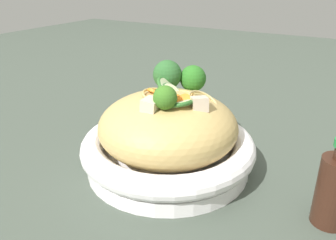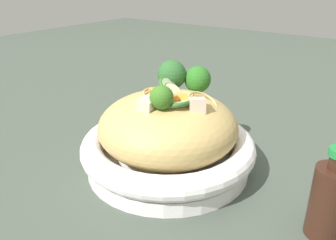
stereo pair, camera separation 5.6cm
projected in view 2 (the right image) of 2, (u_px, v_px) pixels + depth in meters
The scene contains 8 objects.
ground_plane at pixel (168, 167), 0.60m from camera, with size 3.00×3.00×0.00m, color #404A3F.
serving_bowl at pixel (168, 151), 0.59m from camera, with size 0.30×0.30×0.06m.
noodle_heap at pixel (168, 126), 0.57m from camera, with size 0.23×0.23×0.12m.
broccoli_florets at pixel (181, 80), 0.59m from camera, with size 0.18×0.12×0.07m.
carrot_coins at pixel (170, 98), 0.53m from camera, with size 0.04×0.09×0.02m.
zucchini_slices at pixel (173, 94), 0.55m from camera, with size 0.11×0.10×0.04m.
chicken_chunks at pixel (171, 105), 0.51m from camera, with size 0.08×0.09×0.02m.
soy_sauce_bottle at pixel (329, 200), 0.42m from camera, with size 0.05×0.05×0.13m.
Camera 2 is at (0.42, 0.31, 0.32)m, focal length 36.39 mm.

